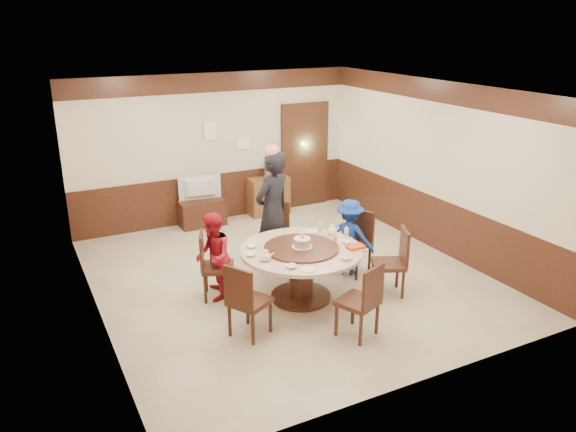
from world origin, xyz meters
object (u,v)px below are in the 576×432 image
birthday_cake (302,242)px  thermos (267,168)px  person_blue (350,237)px  television (201,188)px  person_standing (273,212)px  banquet_table (301,263)px  person_red (213,256)px  side_cabinet (268,196)px  tv_stand (202,213)px  shrimp_platter (355,248)px

birthday_cake → thermos: thermos is taller
person_blue → thermos: 3.11m
television → thermos: 1.41m
person_standing → person_blue: size_ratio=1.60×
person_blue → birthday_cake: person_blue is taller
banquet_table → television: television is taller
person_red → person_blue: person_red is taller
side_cabinet → tv_stand: bearing=-178.8°
television → side_cabinet: television is taller
birthday_cake → shrimp_platter: birthday_cake is taller
thermos → person_blue: bearing=-91.3°
banquet_table → thermos: bearing=72.2°
shrimp_platter → banquet_table: bearing=150.0°
banquet_table → birthday_cake: (0.01, -0.01, 0.31)m
banquet_table → person_red: size_ratio=1.35×
person_red → tv_stand: 3.02m
person_standing → television: (-0.35, 2.40, -0.22)m
person_red → shrimp_platter: size_ratio=4.14×
person_standing → television: person_standing is taller
banquet_table → television: size_ratio=2.11×
person_red → side_cabinet: person_red is taller
tv_stand → birthday_cake: bearing=-85.5°
person_standing → tv_stand: bearing=-104.8°
side_cabinet → person_red: bearing=-127.1°
television → side_cabinet: 1.45m
person_red → shrimp_platter: person_red is taller
person_red → tv_stand: (0.80, 2.89, -0.37)m
person_red → tv_stand: size_ratio=1.46×
banquet_table → thermos: (1.13, 3.50, 0.41)m
banquet_table → person_standing: (0.08, 1.07, 0.41)m
birthday_cake → person_standing: bearing=86.1°
banquet_table → side_cabinet: banquet_table is taller
tv_stand → television: television is taller
person_blue → television: (-1.32, 3.06, 0.14)m
shrimp_platter → thermos: thermos is taller
banquet_table → television: 3.49m
person_blue → banquet_table: bearing=72.0°
side_cabinet → thermos: bearing=180.0°
birthday_cake → shrimp_platter: (0.63, -0.36, -0.07)m
banquet_table → person_red: person_red is taller
banquet_table → shrimp_platter: (0.63, -0.37, 0.24)m
person_standing → person_blue: (0.97, -0.66, -0.35)m
banquet_table → person_blue: 1.13m
person_blue → thermos: size_ratio=3.11×
tv_stand → banquet_table: bearing=-85.6°
banquet_table → birthday_cake: birthday_cake is taller
banquet_table → side_cabinet: (1.14, 3.50, -0.16)m
person_blue → tv_stand: size_ratio=1.39×
person_standing → tv_stand: (-0.35, 2.40, -0.70)m
birthday_cake → shrimp_platter: 0.73m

